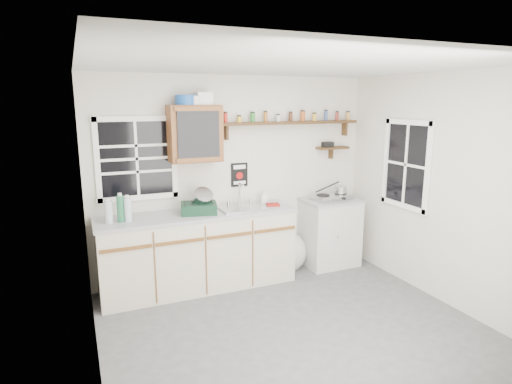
{
  "coord_description": "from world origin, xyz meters",
  "views": [
    {
      "loc": [
        -1.86,
        -3.38,
        2.2
      ],
      "look_at": [
        -0.17,
        0.55,
        1.28
      ],
      "focal_mm": 30.0,
      "sensor_mm": 36.0,
      "label": 1
    }
  ],
  "objects_px": {
    "dish_rack": "(200,205)",
    "hotplate": "(332,197)",
    "main_cabinet": "(199,250)",
    "spice_shelf": "(290,122)",
    "right_cabinet": "(329,232)",
    "upper_cabinet": "(195,134)"
  },
  "relations": [
    {
      "from": "main_cabinet",
      "to": "dish_rack",
      "type": "relative_size",
      "value": 4.97
    },
    {
      "from": "upper_cabinet",
      "to": "spice_shelf",
      "type": "relative_size",
      "value": 0.34
    },
    {
      "from": "right_cabinet",
      "to": "hotplate",
      "type": "relative_size",
      "value": 1.6
    },
    {
      "from": "main_cabinet",
      "to": "dish_rack",
      "type": "bearing_deg",
      "value": -43.82
    },
    {
      "from": "spice_shelf",
      "to": "hotplate",
      "type": "bearing_deg",
      "value": -21.4
    },
    {
      "from": "spice_shelf",
      "to": "dish_rack",
      "type": "distance_m",
      "value": 1.59
    },
    {
      "from": "upper_cabinet",
      "to": "hotplate",
      "type": "relative_size",
      "value": 1.15
    },
    {
      "from": "right_cabinet",
      "to": "upper_cabinet",
      "type": "height_order",
      "value": "upper_cabinet"
    },
    {
      "from": "main_cabinet",
      "to": "upper_cabinet",
      "type": "bearing_deg",
      "value": 76.32
    },
    {
      "from": "right_cabinet",
      "to": "dish_rack",
      "type": "relative_size",
      "value": 1.96
    },
    {
      "from": "spice_shelf",
      "to": "hotplate",
      "type": "height_order",
      "value": "spice_shelf"
    },
    {
      "from": "dish_rack",
      "to": "hotplate",
      "type": "bearing_deg",
      "value": 14.69
    },
    {
      "from": "right_cabinet",
      "to": "upper_cabinet",
      "type": "distance_m",
      "value": 2.26
    },
    {
      "from": "upper_cabinet",
      "to": "spice_shelf",
      "type": "height_order",
      "value": "upper_cabinet"
    },
    {
      "from": "dish_rack",
      "to": "hotplate",
      "type": "distance_m",
      "value": 1.82
    },
    {
      "from": "spice_shelf",
      "to": "dish_rack",
      "type": "bearing_deg",
      "value": -169.58
    },
    {
      "from": "right_cabinet",
      "to": "hotplate",
      "type": "bearing_deg",
      "value": -75.8
    },
    {
      "from": "main_cabinet",
      "to": "hotplate",
      "type": "relative_size",
      "value": 4.07
    },
    {
      "from": "upper_cabinet",
      "to": "main_cabinet",
      "type": "bearing_deg",
      "value": -103.68
    },
    {
      "from": "hotplate",
      "to": "spice_shelf",
      "type": "bearing_deg",
      "value": 152.52
    },
    {
      "from": "main_cabinet",
      "to": "upper_cabinet",
      "type": "height_order",
      "value": "upper_cabinet"
    },
    {
      "from": "spice_shelf",
      "to": "right_cabinet",
      "type": "bearing_deg",
      "value": -19.68
    }
  ]
}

